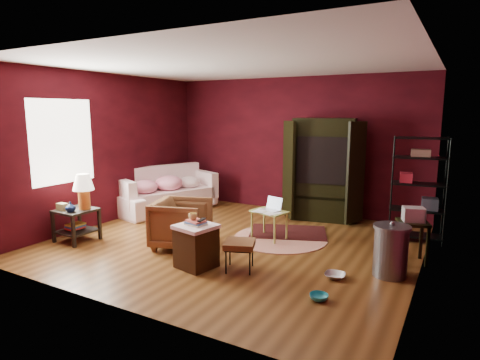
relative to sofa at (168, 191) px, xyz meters
The scene contains 18 objects.
room 2.72m from the sofa, 27.23° to the right, with size 5.54×5.04×2.84m.
sofa is the anchor object (origin of this frame).
armchair 2.40m from the sofa, 45.52° to the right, with size 0.80×0.75×0.83m, color black.
pet_bowl_steel 4.48m from the sofa, 22.76° to the right, with size 0.26×0.06×0.26m, color silver.
pet_bowl_turquoise 4.80m from the sofa, 30.24° to the right, with size 0.21×0.07×0.21m, color #26A4B3.
vase 2.48m from the sofa, 87.96° to the right, with size 0.16×0.17×0.16m, color #0D1D44.
mug 3.27m from the sofa, 44.57° to the right, with size 0.12×0.09×0.12m, color #E3C96F.
side_table 2.29m from the sofa, 88.45° to the right, with size 0.57×0.57×1.11m.
sofa_cushions 0.04m from the sofa, behind, with size 1.53×2.21×0.86m.
hamper 3.29m from the sofa, 43.98° to the right, with size 0.57×0.57×0.68m.
footstool 3.60m from the sofa, 35.50° to the right, with size 0.51×0.51×0.40m.
rug_round 2.95m from the sofa, 11.48° to the right, with size 1.86×1.86×0.01m.
rug_oriental 2.89m from the sofa, ahead, with size 1.53×1.28×0.01m.
laptop_desk 2.80m from the sofa, 14.16° to the right, with size 0.64×0.54×0.69m.
tv_armoire 3.27m from the sofa, 17.34° to the left, with size 1.53×0.99×1.97m.
wire_shelving 4.88m from the sofa, ahead, with size 0.87×0.47×1.70m.
small_stand 4.94m from the sofa, ahead, with size 0.50×0.50×0.79m.
trash_can 4.89m from the sofa, 15.51° to the right, with size 0.57×0.57×0.73m.
Camera 1 is at (3.14, -5.38, 2.09)m, focal length 30.00 mm.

